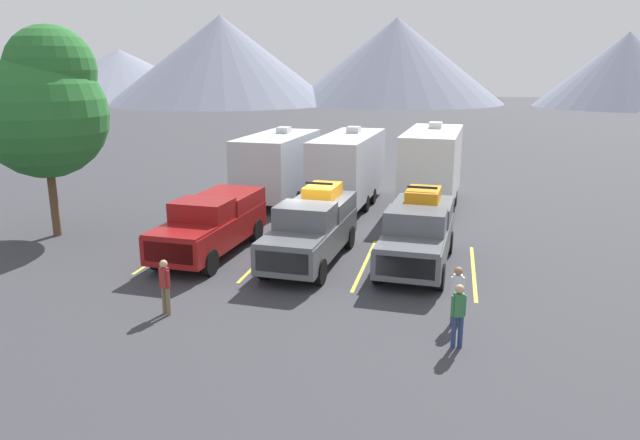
{
  "coord_description": "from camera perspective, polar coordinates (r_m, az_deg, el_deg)",
  "views": [
    {
      "loc": [
        4.51,
        -19.89,
        6.6
      ],
      "look_at": [
        0.0,
        0.24,
        1.2
      ],
      "focal_mm": 33.05,
      "sensor_mm": 36.0,
      "label": 1
    }
  ],
  "objects": [
    {
      "name": "ground_plane",
      "position": [
        21.44,
        -0.14,
        -3.26
      ],
      "size": [
        240.0,
        240.0,
        0.0
      ],
      "primitive_type": "plane",
      "color": "#38383D"
    },
    {
      "name": "lot_stripe_a",
      "position": [
        22.56,
        -14.24,
        -2.8
      ],
      "size": [
        0.12,
        5.5,
        0.01
      ],
      "primitive_type": "cube",
      "color": "gold",
      "rests_on": "ground"
    },
    {
      "name": "lot_stripe_c",
      "position": [
        20.42,
        4.38,
        -4.23
      ],
      "size": [
        0.12,
        5.5,
        0.01
      ],
      "primitive_type": "cube",
      "color": "gold",
      "rests_on": "ground"
    },
    {
      "name": "pickup_truck_c",
      "position": [
        20.19,
        9.46,
        -1.14
      ],
      "size": [
        2.44,
        5.64,
        2.59
      ],
      "color": "#595B60",
      "rests_on": "ground"
    },
    {
      "name": "person_c",
      "position": [
        15.83,
        13.15,
        -6.77
      ],
      "size": [
        0.35,
        0.22,
        1.59
      ],
      "color": "#3F3F42",
      "rests_on": "ground"
    },
    {
      "name": "lot_stripe_d",
      "position": [
        20.26,
        14.64,
        -4.83
      ],
      "size": [
        0.12,
        5.5,
        0.01
      ],
      "primitive_type": "cube",
      "color": "gold",
      "rests_on": "ground"
    },
    {
      "name": "lot_stripe_b",
      "position": [
        21.2,
        -5.4,
        -3.52
      ],
      "size": [
        0.12,
        5.5,
        0.01
      ],
      "primitive_type": "cube",
      "color": "gold",
      "rests_on": "ground"
    },
    {
      "name": "person_b",
      "position": [
        16.57,
        -14.79,
        -5.95
      ],
      "size": [
        0.33,
        0.25,
        1.57
      ],
      "color": "#726047",
      "rests_on": "ground"
    },
    {
      "name": "tree_a",
      "position": [
        25.18,
        -25.04,
        10.14
      ],
      "size": [
        4.81,
        4.81,
        8.15
      ],
      "color": "brown",
      "rests_on": "ground"
    },
    {
      "name": "pickup_truck_b",
      "position": [
        20.41,
        -0.75,
        -0.7
      ],
      "size": [
        2.38,
        5.96,
        2.62
      ],
      "color": "#595B60",
      "rests_on": "ground"
    },
    {
      "name": "camper_trailer_c",
      "position": [
        28.46,
        10.77,
        5.31
      ],
      "size": [
        2.79,
        7.93,
        4.0
      ],
      "color": "white",
      "rests_on": "ground"
    },
    {
      "name": "camper_trailer_b",
      "position": [
        28.35,
        2.76,
        5.26
      ],
      "size": [
        2.72,
        8.23,
        3.75
      ],
      "color": "silver",
      "rests_on": "ground"
    },
    {
      "name": "camper_trailer_a",
      "position": [
        29.37,
        -4.1,
        5.46
      ],
      "size": [
        2.96,
        7.53,
        3.64
      ],
      "color": "silver",
      "rests_on": "ground"
    },
    {
      "name": "person_a",
      "position": [
        14.58,
        13.25,
        -8.63
      ],
      "size": [
        0.35,
        0.24,
        1.62
      ],
      "color": "navy",
      "rests_on": "ground"
    },
    {
      "name": "mountain_ridge",
      "position": [
        108.11,
        5.81,
        14.72
      ],
      "size": [
        149.58,
        49.4,
        15.52
      ],
      "color": "gray",
      "rests_on": "ground"
    },
    {
      "name": "pickup_truck_a",
      "position": [
        21.52,
        -10.39,
        -0.28
      ],
      "size": [
        2.42,
        5.98,
        2.12
      ],
      "color": "maroon",
      "rests_on": "ground"
    }
  ]
}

